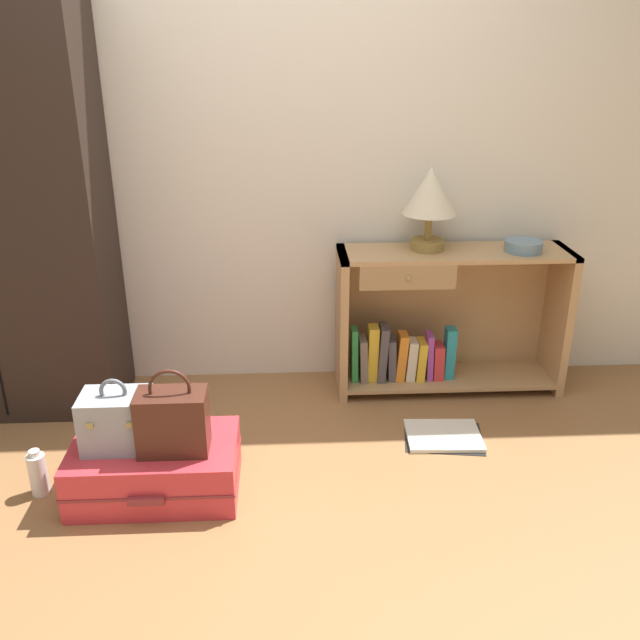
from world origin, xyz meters
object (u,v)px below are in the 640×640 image
(bookshelf, at_px, (438,323))
(bowl, at_px, (523,246))
(table_lamp, at_px, (430,195))
(bottle, at_px, (38,473))
(train_case, at_px, (117,420))
(handbag, at_px, (173,421))
(open_book_on_floor, at_px, (443,436))
(suitcase_large, at_px, (156,467))

(bookshelf, relative_size, bowl, 6.36)
(table_lamp, distance_m, bottle, 2.14)
(train_case, bearing_deg, table_lamp, 32.54)
(table_lamp, xyz_separation_m, handbag, (-1.15, -0.92, -0.67))
(bookshelf, bearing_deg, bowl, -6.49)
(bookshelf, relative_size, train_case, 3.89)
(bottle, bearing_deg, bookshelf, 25.27)
(bowl, bearing_deg, handbag, -152.11)
(table_lamp, distance_m, open_book_on_floor, 1.15)
(train_case, bearing_deg, open_book_on_floor, 13.58)
(open_book_on_floor, bearing_deg, bottle, -169.41)
(table_lamp, distance_m, train_case, 1.77)
(open_book_on_floor, bearing_deg, bookshelf, 83.12)
(suitcase_large, relative_size, bottle, 3.30)
(table_lamp, bearing_deg, bookshelf, -11.44)
(table_lamp, relative_size, suitcase_large, 0.61)
(bookshelf, distance_m, bottle, 2.01)
(bowl, bearing_deg, bookshelf, 173.51)
(bookshelf, xyz_separation_m, handbag, (-1.23, -0.90, -0.00))
(bookshelf, relative_size, open_book_on_floor, 2.95)
(bookshelf, distance_m, suitcase_large, 1.60)
(bookshelf, relative_size, handbag, 3.30)
(table_lamp, height_order, bottle, table_lamp)
(handbag, bearing_deg, bottle, 174.99)
(train_case, relative_size, handbag, 0.85)
(table_lamp, height_order, suitcase_large, table_lamp)
(suitcase_large, xyz_separation_m, open_book_on_floor, (1.26, 0.33, -0.10))
(bookshelf, bearing_deg, table_lamp, 168.56)
(bottle, bearing_deg, suitcase_large, -0.97)
(train_case, relative_size, bottle, 1.47)
(handbag, xyz_separation_m, bottle, (-0.57, 0.05, -0.26))
(bottle, bearing_deg, handbag, -5.01)
(suitcase_large, xyz_separation_m, train_case, (-0.13, -0.00, 0.23))
(table_lamp, distance_m, bowl, 0.53)
(bottle, xyz_separation_m, open_book_on_floor, (1.74, 0.33, -0.09))
(table_lamp, bearing_deg, bottle, -153.29)
(table_lamp, height_order, train_case, table_lamp)
(table_lamp, xyz_separation_m, bottle, (-1.72, -0.87, -0.93))
(suitcase_large, bearing_deg, bowl, 25.44)
(train_case, distance_m, bottle, 0.42)
(bowl, xyz_separation_m, train_case, (-1.84, -0.82, -0.44))
(table_lamp, bearing_deg, handbag, -141.51)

